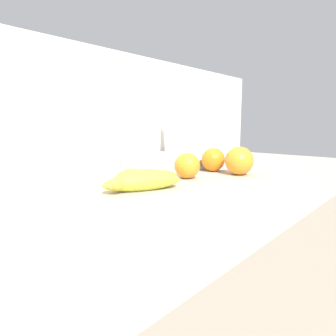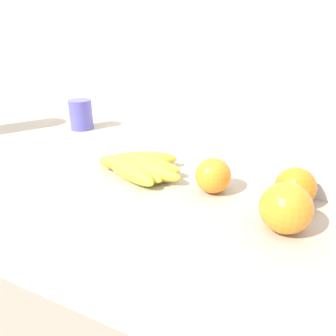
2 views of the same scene
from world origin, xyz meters
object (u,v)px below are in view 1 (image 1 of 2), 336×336
banana_bunch (137,180)px  orange_right (239,161)px  sink_basin (189,157)px  orange_far_right (212,160)px  orange_back_right (187,166)px

banana_bunch → orange_right: size_ratio=2.60×
sink_basin → orange_far_right: bearing=-123.8°
banana_bunch → orange_back_right: size_ratio=3.04×
banana_bunch → orange_back_right: bearing=-1.7°
orange_far_right → sink_basin: 0.23m
banana_bunch → orange_far_right: size_ratio=2.93×
orange_back_right → orange_far_right: (0.15, 0.02, 0.00)m
orange_right → orange_back_right: 0.17m
orange_far_right → sink_basin: bearing=56.2°
orange_right → orange_far_right: bearing=86.5°
orange_back_right → sink_basin: bearing=36.9°
banana_bunch → orange_back_right: 0.18m
banana_bunch → sink_basin: size_ratio=0.50×
orange_far_right → sink_basin: sink_basin is taller
banana_bunch → orange_right: 0.34m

